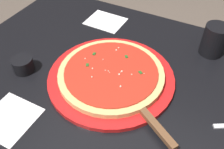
# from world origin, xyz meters

# --- Properties ---
(restaurant_table) EXTENTS (1.02, 0.73, 0.76)m
(restaurant_table) POSITION_xyz_m (0.00, 0.00, 0.61)
(restaurant_table) COLOR black
(restaurant_table) RESTS_ON ground_plane
(serving_plate) EXTENTS (0.37, 0.37, 0.01)m
(serving_plate) POSITION_xyz_m (0.00, -0.03, 0.76)
(serving_plate) COLOR red
(serving_plate) RESTS_ON restaurant_table
(pizza) EXTENTS (0.31, 0.31, 0.02)m
(pizza) POSITION_xyz_m (0.00, -0.03, 0.78)
(pizza) COLOR #DBB26B
(pizza) RESTS_ON serving_plate
(pizza_server) EXTENTS (0.21, 0.15, 0.01)m
(pizza_server) POSITION_xyz_m (0.15, -0.12, 0.77)
(pizza_server) COLOR silver
(pizza_server) RESTS_ON serving_plate
(cup_tall_drink) EXTENTS (0.08, 0.08, 0.10)m
(cup_tall_drink) POSITION_xyz_m (0.23, 0.23, 0.81)
(cup_tall_drink) COLOR black
(cup_tall_drink) RESTS_ON restaurant_table
(cup_small_sauce) EXTENTS (0.06, 0.06, 0.04)m
(cup_small_sauce) POSITION_xyz_m (-0.25, -0.12, 0.78)
(cup_small_sauce) COLOR black
(cup_small_sauce) RESTS_ON restaurant_table
(napkin_folded_right) EXTENTS (0.14, 0.12, 0.00)m
(napkin_folded_right) POSITION_xyz_m (-0.16, 0.23, 0.76)
(napkin_folded_right) COLOR white
(napkin_folded_right) RESTS_ON restaurant_table
(napkin_loose_left) EXTENTS (0.13, 0.13, 0.00)m
(napkin_loose_left) POSITION_xyz_m (-0.17, -0.28, 0.76)
(napkin_loose_left) COLOR white
(napkin_loose_left) RESTS_ON restaurant_table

